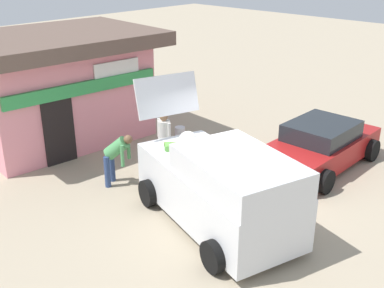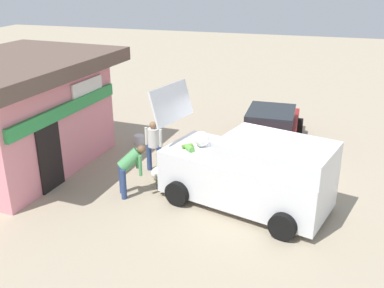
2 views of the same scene
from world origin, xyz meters
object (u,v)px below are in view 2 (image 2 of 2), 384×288
object	(u,v)px
delivery_van	(250,172)
vendor_standing	(154,143)
storefront_bar	(19,112)
customer_bending	(129,166)
unloaded_banana_pile	(162,174)
parked_sedan	(270,129)
paint_bucket	(139,139)

from	to	relation	value
delivery_van	vendor_standing	size ratio (longest dim) A/B	3.07
storefront_bar	customer_bending	world-z (taller)	storefront_bar
storefront_bar	unloaded_banana_pile	world-z (taller)	storefront_bar
delivery_van	parked_sedan	bearing A→B (deg)	0.20
vendor_standing	customer_bending	size ratio (longest dim) A/B	1.12
delivery_van	paint_bucket	xyz separation A→B (m)	(3.14, 4.36, -0.79)
storefront_bar	customer_bending	xyz separation A→B (m)	(-0.77, -3.80, -0.90)
delivery_van	unloaded_banana_pile	xyz separation A→B (m)	(0.76, 2.64, -0.76)
vendor_standing	unloaded_banana_pile	distance (m)	0.97
delivery_van	storefront_bar	bearing A→B (deg)	86.43
delivery_van	customer_bending	bearing A→B (deg)	96.06
storefront_bar	delivery_van	xyz separation A→B (m)	(-0.43, -6.95, -0.81)
storefront_bar	paint_bucket	distance (m)	4.07
vendor_standing	paint_bucket	bearing A→B (deg)	34.43
vendor_standing	unloaded_banana_pile	world-z (taller)	vendor_standing
storefront_bar	unloaded_banana_pile	distance (m)	4.59
unloaded_banana_pile	parked_sedan	bearing A→B (deg)	-36.69
storefront_bar	customer_bending	distance (m)	3.98
delivery_van	parked_sedan	xyz separation A→B (m)	(4.28, 0.01, -0.35)
parked_sedan	paint_bucket	bearing A→B (deg)	104.72
delivery_van	customer_bending	world-z (taller)	delivery_van
parked_sedan	paint_bucket	xyz separation A→B (m)	(-1.14, 4.35, -0.44)
parked_sedan	vendor_standing	world-z (taller)	vendor_standing
storefront_bar	vendor_standing	world-z (taller)	storefront_bar
delivery_van	parked_sedan	distance (m)	4.29
paint_bucket	delivery_van	bearing A→B (deg)	-125.72
storefront_bar	vendor_standing	xyz separation A→B (m)	(0.82, -3.87, -0.86)
parked_sedan	customer_bending	bearing A→B (deg)	145.85
storefront_bar	paint_bucket	xyz separation A→B (m)	(2.70, -2.58, -1.60)
unloaded_banana_pile	paint_bucket	distance (m)	2.94
storefront_bar	unloaded_banana_pile	bearing A→B (deg)	-85.70
customer_bending	storefront_bar	bearing A→B (deg)	78.60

